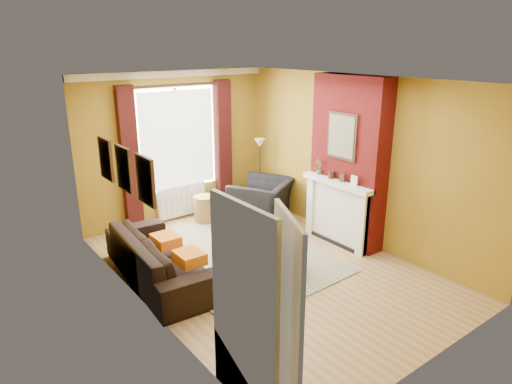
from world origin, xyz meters
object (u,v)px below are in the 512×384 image
at_px(sofa, 160,257).
at_px(coffee_table, 265,242).
at_px(wicker_stool, 205,209).
at_px(floor_lamp, 260,154).
at_px(armchair, 262,200).

bearing_deg(sofa, coffee_table, -105.48).
bearing_deg(wicker_stool, floor_lamp, -0.70).
bearing_deg(wicker_stool, sofa, -137.07).
bearing_deg(coffee_table, sofa, 160.66).
xyz_separation_m(sofa, armchair, (2.65, 1.03, 0.03)).
bearing_deg(armchair, sofa, -8.79).
distance_m(armchair, floor_lamp, 0.97).
bearing_deg(armchair, floor_lamp, -153.39).
height_order(armchair, coffee_table, armchair).
distance_m(armchair, coffee_table, 1.95).
relative_size(coffee_table, floor_lamp, 0.85).
bearing_deg(floor_lamp, coffee_table, -125.66).
xyz_separation_m(armchair, wicker_stool, (-0.99, 0.51, -0.12)).
distance_m(coffee_table, floor_lamp, 2.65).
height_order(armchair, floor_lamp, floor_lamp).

